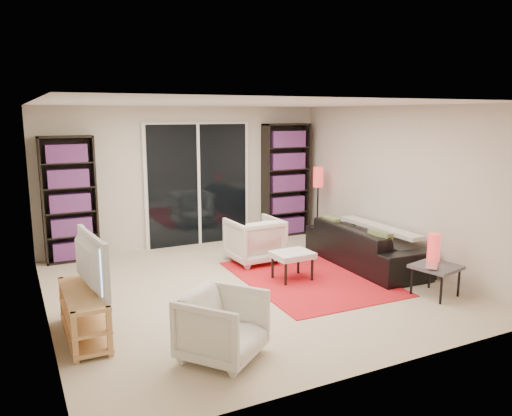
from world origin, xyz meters
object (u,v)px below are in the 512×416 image
Objects in this scene: bookshelf_left at (69,200)px; tv_stand at (84,313)px; side_table at (436,269)px; sofa at (365,245)px; armchair_back at (255,240)px; bookshelf_right at (286,180)px; floor_lamp at (318,185)px; ottoman at (292,256)px; armchair_front at (223,326)px.

bookshelf_left is 1.67× the size of tv_stand.
side_table is (3.91, -3.68, -0.62)m from bookshelf_left.
sofa is 2.80× the size of armchair_back.
side_table is (0.06, -3.68, -0.69)m from bookshelf_right.
side_table is at bearing -94.63° from floor_lamp.
ottoman is at bearing -117.96° from bookshelf_right.
tv_stand is 0.54× the size of sofa.
side_table is (4.14, -0.74, 0.09)m from tv_stand.
side_table is at bearing 118.94° from armchair_back.
armchair_back is (-1.43, 0.89, 0.04)m from sofa.
armchair_front is (-2.98, -4.00, -0.73)m from bookshelf_right.
sofa is 1.69m from armchair_back.
armchair_back is at bearing -28.10° from bookshelf_left.
ottoman is (0.09, -1.00, -0.01)m from armchair_back.
sofa is at bearing 4.42° from ottoman.
side_table is at bearing -89.08° from bookshelf_right.
side_table is (3.04, 0.32, 0.04)m from armchair_front.
sofa is 1.45m from side_table.
side_table is at bearing -43.31° from bookshelf_left.
bookshelf_right is at bearing 15.32° from armchair_front.
sofa is 3.55m from armchair_front.
bookshelf_right is 2.97× the size of armchair_front.
bookshelf_right is at bearing 90.92° from side_table.
armchair_back reaches higher than side_table.
bookshelf_left reaches higher than ottoman.
bookshelf_right is (3.85, -0.00, 0.07)m from bookshelf_left.
sofa is 1.78m from floor_lamp.
armchair_back is 3.13m from armchair_front.
bookshelf_right reaches higher than side_table.
tv_stand is 3.19m from armchair_back.
bookshelf_right is 3.75m from side_table.
tv_stand is 5.03m from floor_lamp.
sofa is at bearing -87.48° from bookshelf_right.
floor_lamp is (1.64, 0.73, 0.67)m from armchair_back.
bookshelf_right is 2.74m from ottoman.
bookshelf_left is 4.59m from sofa.
sofa is 3.52× the size of side_table.
bookshelf_left is at bearing -29.89° from armchair_back.
tv_stand is (-4.09, -2.95, -0.79)m from bookshelf_right.
bookshelf_right is 0.69m from floor_lamp.
bookshelf_left is at bearing 171.59° from floor_lamp.
tv_stand is 1.51× the size of armchair_back.
armchair_back is at bearing 120.73° from side_table.
armchair_front is 4.77m from floor_lamp.
ottoman is at bearing 134.15° from side_table.
floor_lamp is at bearing 85.37° from side_table.
bookshelf_left is 2.76× the size of armchair_front.
tv_stand is (-0.24, -2.95, -0.71)m from bookshelf_left.
armchair_back is at bearing -156.01° from floor_lamp.
armchair_back is 1.26× the size of side_table.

